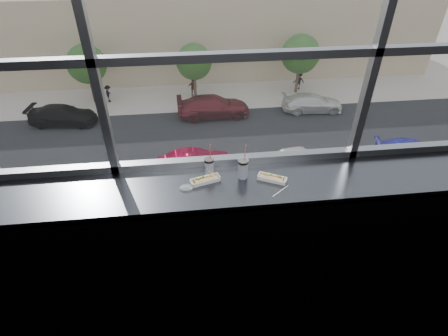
{
  "coord_description": "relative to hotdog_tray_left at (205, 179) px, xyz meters",
  "views": [
    {
      "loc": [
        -0.38,
        -0.88,
        2.79
      ],
      "look_at": [
        -0.14,
        1.23,
        1.25
      ],
      "focal_mm": 28.0,
      "sensor_mm": 36.0,
      "label": 1
    }
  ],
  "objects": [
    {
      "name": "car_near_d",
      "position": [
        7.0,
        16.24,
        -11.09
      ],
      "size": [
        3.1,
        6.06,
        1.94
      ],
      "primitive_type": "imported",
      "rotation": [
        0.0,
        0.0,
        1.69
      ],
      "color": "white",
      "rests_on": "street_asphalt"
    },
    {
      "name": "pedestrian_a",
      "position": [
        -7.09,
        28.13,
        -11.16
      ],
      "size": [
        0.61,
        0.82,
        1.84
      ],
      "primitive_type": "imported",
      "rotation": [
        0.0,
        0.0,
        1.57
      ],
      "color": "#66605B",
      "rests_on": "far_sidewalk"
    },
    {
      "name": "pedestrian_d",
      "position": [
        10.69,
        28.94,
        -11.07
      ],
      "size": [
        0.9,
        0.68,
        2.03
      ],
      "primitive_type": "imported",
      "rotation": [
        0.0,
        0.0,
        3.14
      ],
      "color": "#66605B",
      "rests_on": "far_sidewalk"
    },
    {
      "name": "car_far_b",
      "position": [
        2.04,
        24.24,
        -10.91
      ],
      "size": [
        3.09,
        7.0,
        2.31
      ],
      "primitive_type": "imported",
      "rotation": [
        0.0,
        0.0,
        1.6
      ],
      "color": "maroon",
      "rests_on": "street_asphalt"
    },
    {
      "name": "car_near_c",
      "position": [
        0.15,
        16.24,
        -11.01
      ],
      "size": [
        3.27,
        6.58,
        2.11
      ],
      "primitive_type": "imported",
      "rotation": [
        0.0,
        0.0,
        1.67
      ],
      "color": "#A3022B",
      "rests_on": "street_asphalt"
    },
    {
      "name": "tree_left",
      "position": [
        -8.42,
        28.24,
        -8.61
      ],
      "size": [
        3.31,
        3.31,
        5.18
      ],
      "color": "#47382B",
      "rests_on": "far_sidewalk"
    },
    {
      "name": "soda_cup_right",
      "position": [
        0.3,
        0.03,
        0.07
      ],
      "size": [
        0.09,
        0.09,
        0.31
      ],
      "color": "white",
      "rests_on": "counter"
    },
    {
      "name": "window_mullions",
      "position": [
        0.29,
        0.24,
        1.18
      ],
      "size": [
        6.0,
        0.08,
        2.4
      ],
      "primitive_type": null,
      "color": "gray",
      "rests_on": "ground"
    },
    {
      "name": "tree_right",
      "position": [
        10.29,
        28.24,
        -8.44
      ],
      "size": [
        3.48,
        3.48,
        5.43
      ],
      "color": "#47382B",
      "rests_on": "far_sidewalk"
    },
    {
      "name": "counter",
      "position": [
        0.29,
        -0.04,
        -0.05
      ],
      "size": [
        6.0,
        0.55,
        0.06
      ],
      "primitive_type": "cube",
      "color": "#4E5157",
      "rests_on": "ground"
    },
    {
      "name": "plaza_ground",
      "position": [
        0.29,
        43.74,
        -12.12
      ],
      "size": [
        120.0,
        120.0,
        0.0
      ],
      "primitive_type": "plane",
      "color": "#B6AB9F",
      "rests_on": "ground"
    },
    {
      "name": "hotdog_tray_left",
      "position": [
        0.0,
        0.0,
        0.0
      ],
      "size": [
        0.25,
        0.14,
        0.06
      ],
      "rotation": [
        0.0,
        0.0,
        0.29
      ],
      "color": "white",
      "rests_on": "counter"
    },
    {
      "name": "street_asphalt",
      "position": [
        0.29,
        20.24,
        -12.09
      ],
      "size": [
        80.0,
        10.0,
        0.06
      ],
      "primitive_type": "cube",
      "color": "black",
      "rests_on": "plaza_ground"
    },
    {
      "name": "car_far_c",
      "position": [
        10.52,
        24.24,
        -11.07
      ],
      "size": [
        2.83,
        6.08,
        1.98
      ],
      "primitive_type": "imported",
      "rotation": [
        0.0,
        0.0,
        1.51
      ],
      "color": "white",
      "rests_on": "street_asphalt"
    },
    {
      "name": "far_building",
      "position": [
        0.29,
        38.24,
        -8.12
      ],
      "size": [
        50.0,
        14.0,
        8.0
      ],
      "primitive_type": "cube",
      "color": "tan",
      "rests_on": "plaza_ground"
    },
    {
      "name": "car_far_a",
      "position": [
        -10.08,
        24.24,
        -11.04
      ],
      "size": [
        3.22,
        6.37,
        2.04
      ],
      "primitive_type": "imported",
      "rotation": [
        0.0,
        0.0,
        1.46
      ],
      "color": "black",
      "rests_on": "street_asphalt"
    },
    {
      "name": "wrapper",
      "position": [
        -0.15,
        -0.07,
        -0.01
      ],
      "size": [
        0.1,
        0.07,
        0.03
      ],
      "primitive_type": "ellipsoid",
      "color": "silver",
      "rests_on": "counter"
    },
    {
      "name": "plaza_near",
      "position": [
        0.29,
        7.24,
        -12.1
      ],
      "size": [
        50.0,
        14.0,
        0.04
      ],
      "primitive_type": "cube",
      "color": "#B6AB9F",
      "rests_on": "plaza_ground"
    },
    {
      "name": "pedestrian_b",
      "position": [
        0.5,
        28.63,
        -11.14
      ],
      "size": [
        0.84,
        0.63,
        1.89
      ],
      "primitive_type": "imported",
      "color": "#66605B",
      "rests_on": "far_sidewalk"
    },
    {
      "name": "tree_center",
      "position": [
        0.71,
        28.24,
        -8.77
      ],
      "size": [
        3.16,
        3.16,
        4.94
      ],
      "color": "#47382B",
      "rests_on": "far_sidewalk"
    },
    {
      "name": "soda_cup_left",
      "position": [
        0.04,
        0.09,
        0.06
      ],
      "size": [
        0.08,
        0.08,
        0.29
      ],
      "color": "white",
      "rests_on": "counter"
    },
    {
      "name": "far_sidewalk",
      "position": [
        0.29,
        28.24,
        -12.1
      ],
      "size": [
        80.0,
        6.0,
        0.04
      ],
      "primitive_type": "cube",
      "color": "#B6AB9F",
      "rests_on": "plaza_ground"
    },
    {
      "name": "counter_fascia",
      "position": [
        0.29,
        -0.29,
        -0.57
      ],
      "size": [
        6.0,
        0.04,
        1.04
      ],
      "primitive_type": "cube",
      "color": "#4E5157",
      "rests_on": "ground"
    },
    {
      "name": "wall_back_lower",
      "position": [
        0.29,
        0.24,
        -0.57
      ],
      "size": [
        6.0,
        0.0,
        6.0
      ],
      "primitive_type": "plane",
      "rotation": [
        1.57,
        0.0,
        0.0
      ],
      "color": "black",
      "rests_on": "ground"
    },
    {
      "name": "window_glass",
      "position": [
        0.29,
        0.26,
        1.18
      ],
      "size": [
        6.0,
        0.0,
        6.0
      ],
      "primitive_type": "plane",
      "rotation": [
        1.57,
        0.0,
        0.0
      ],
      "color": "silver",
      "rests_on": "ground"
    },
    {
      "name": "loose_straw",
      "position": [
        0.56,
        -0.18,
        -0.02
      ],
      "size": [
        0.15,
        0.12,
        0.01
      ],
      "primitive_type": "cylinder",
      "rotation": [
        0.0,
        1.57,
        0.66
      ],
      "color": "white",
      "rests_on": "counter"
    },
    {
      "name": "car_near_e",
      "position": [
        14.94,
        16.24,
        -11.11
      ],
      "size": [
        3.11,
        5.98,
        1.91
      ],
      "primitive_type": "imported",
      "rotation": [
        0.0,
        0.0,
        1.44
      ],
      "color": "#2A2BB0",
      "rests_on": "street_asphalt"
    },
    {
      "name": "hotdog_tray_right",
      "position": [
        0.52,
        -0.04,
        -0.0
      ],
      "size": [
        0.23,
        0.17,
        0.06
      ],
      "rotation": [
        0.0,
        0.0,
        -0.48
      ],
      "color": "white",
      "rests_on": "counter"
    }
  ]
}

